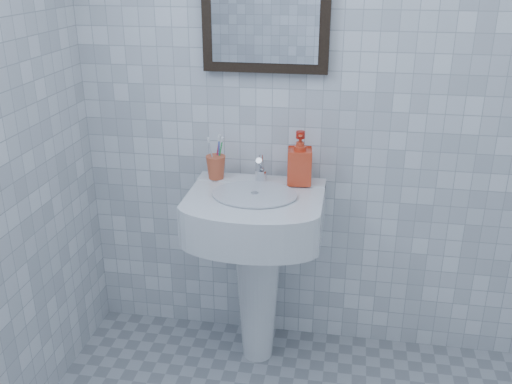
# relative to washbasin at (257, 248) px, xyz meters

# --- Properties ---
(wall_back) EXTENTS (2.20, 0.02, 2.50)m
(wall_back) POSITION_rel_washbasin_xyz_m (0.30, 0.22, 0.70)
(wall_back) COLOR white
(wall_back) RESTS_ON ground
(washbasin) EXTENTS (0.53, 0.39, 0.82)m
(washbasin) POSITION_rel_washbasin_xyz_m (0.00, 0.00, 0.00)
(washbasin) COLOR white
(washbasin) RESTS_ON ground
(faucet) EXTENTS (0.05, 0.10, 0.12)m
(faucet) POSITION_rel_washbasin_xyz_m (0.00, 0.10, 0.31)
(faucet) COLOR silver
(faucet) RESTS_ON washbasin
(toothbrush_cup) EXTENTS (0.09, 0.09, 0.10)m
(toothbrush_cup) POSITION_rel_washbasin_xyz_m (-0.19, 0.10, 0.31)
(toothbrush_cup) COLOR #CE5431
(toothbrush_cup) RESTS_ON washbasin
(soap_dispenser) EXTENTS (0.11, 0.11, 0.21)m
(soap_dispenser) POSITION_rel_washbasin_xyz_m (0.16, 0.10, 0.37)
(soap_dispenser) COLOR red
(soap_dispenser) RESTS_ON washbasin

